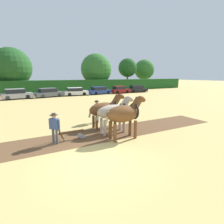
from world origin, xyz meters
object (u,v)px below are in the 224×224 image
Objects in this scene: parked_car_center_right at (76,92)px; parked_car_far_right at (120,90)px; tree_right at (144,70)px; farmer_at_plow at (54,126)px; parked_car_center at (49,93)px; tree_center_left at (12,67)px; parked_car_center_left at (17,94)px; parked_car_end_right at (137,89)px; farmer_beside_team at (97,110)px; draft_horse_lead_left at (125,114)px; tree_center at (96,69)px; tree_center_right at (128,68)px; draft_horse_trail_left at (106,109)px; parked_car_right at (99,91)px; plow at (74,134)px; draft_horse_lead_right at (114,112)px.

parked_car_far_right is (9.15, -0.39, 0.02)m from parked_car_center_right.
farmer_at_plow is at bearing -134.67° from tree_right.
tree_center_left is at bearing 106.95° from parked_car_center.
parked_car_end_right is (22.94, 0.22, -0.04)m from parked_car_center_left.
tree_center_left is 1.98× the size of parked_car_end_right.
farmer_beside_team reaches higher than parked_car_far_right.
farmer_beside_team is 19.33m from parked_car_center_right.
draft_horse_lead_left is at bearing -118.85° from parked_car_end_right.
tree_center_left is 1.00× the size of tree_center.
tree_center_right is at bearing 34.79° from parked_car_center_right.
farmer_at_plow reaches higher than parked_car_center_right.
farmer_at_plow is 0.38× the size of parked_car_center_right.
parked_car_end_right is at bearing -64.33° from tree_center.
parked_car_center_left is at bearing 105.16° from farmer_beside_team.
tree_center_left reaches higher than tree_right.
tree_right is 2.87× the size of draft_horse_trail_left.
tree_center reaches higher than tree_center_right.
tree_center is 21.28m from parked_car_center_left.
tree_center_left reaches higher than draft_horse_trail_left.
tree_center_left is 10.48m from parked_car_center_left.
draft_horse_lead_left is at bearing -90.20° from draft_horse_trail_left.
parked_car_center_left is at bearing 105.52° from draft_horse_trail_left.
tree_center is 11.71m from parked_car_right.
tree_center is at bearing 25.82° from parked_car_center.
farmer_beside_team is at bearing 46.20° from plow.
draft_horse_lead_left reaches higher than draft_horse_lead_right.
parked_car_end_right is (13.51, -0.30, 0.03)m from parked_car_center_right.
tree_center is 35.41m from draft_horse_lead_left.
parked_car_right is at bearing 63.93° from farmer_beside_team.
parked_car_right is at bearing 4.32° from parked_car_center_right.
parked_car_end_right is at bearing -8.31° from parked_car_right.
parked_car_right is at bearing -171.73° from parked_car_end_right.
parked_car_right is (9.36, 0.06, -0.02)m from parked_car_center.
parked_car_right is 1.20× the size of parked_car_far_right.
tree_center_left is 34.33m from tree_right.
tree_right is 1.82× the size of parked_car_center_left.
draft_horse_lead_left is 0.59× the size of parked_car_right.
tree_center_left is 11.37m from parked_car_center.
parked_car_center_left is (-17.98, -10.53, -4.30)m from tree_center.
parked_car_center is (-0.49, 20.16, -0.59)m from draft_horse_trail_left.
draft_horse_lead_right is 3.71m from farmer_at_plow.
draft_horse_lead_left reaches higher than parked_car_right.
parked_car_center_left is at bearing -159.19° from tree_center_right.
parked_car_end_right is at bearing 4.57° from parked_car_center_right.
tree_center is at bearing 67.96° from draft_horse_trail_left.
farmer_beside_team is 0.39× the size of parked_car_center_right.
farmer_at_plow is 0.36× the size of parked_car_right.
draft_horse_trail_left is at bearing -126.02° from tree_center_right.
draft_horse_lead_right is 0.71× the size of parked_car_far_right.
parked_car_center is at bearing 91.89° from draft_horse_lead_left.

